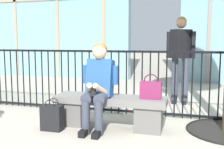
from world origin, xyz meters
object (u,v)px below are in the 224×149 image
Objects in this scene: seated_person_with_phone at (98,83)px; shopping_bag at (52,117)px; stone_bench at (110,108)px; handbag_on_bench at (151,90)px; bystander_at_railing at (181,53)px.

shopping_bag is (-0.60, -0.23, -0.47)m from seated_person_with_phone.
seated_person_with_phone is at bearing -136.35° from stone_bench.
shopping_bag is (-1.31, -0.35, -0.39)m from handbag_on_bench.
handbag_on_bench is at bearing 14.99° from shopping_bag.
handbag_on_bench is 0.20× the size of bystander_at_railing.
handbag_on_bench is 0.77× the size of shopping_bag.
shopping_bag is at bearing -158.70° from seated_person_with_phone.
seated_person_with_phone is 0.71× the size of bystander_at_railing.
stone_bench is 0.42m from seated_person_with_phone.
bystander_at_railing is (1.64, 2.21, 0.82)m from shopping_bag.
seated_person_with_phone is 3.55× the size of handbag_on_bench.
bystander_at_railing is (0.91, 1.85, 0.73)m from stone_bench.
handbag_on_bench is 1.41m from shopping_bag.
seated_person_with_phone is 0.79m from shopping_bag.
stone_bench is at bearing 26.29° from shopping_bag.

